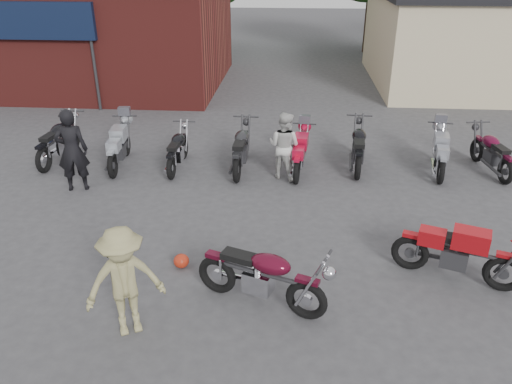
# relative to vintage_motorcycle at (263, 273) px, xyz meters

# --- Properties ---
(ground) EXTENTS (90.00, 90.00, 0.00)m
(ground) POSITION_rel_vintage_motorcycle_xyz_m (0.28, 0.43, -0.62)
(ground) COLOR #39393C
(brick_building) EXTENTS (12.00, 8.00, 4.00)m
(brick_building) POSITION_rel_vintage_motorcycle_xyz_m (-8.72, 14.43, 1.38)
(brick_building) COLOR maroon
(brick_building) RESTS_ON ground
(stucco_building) EXTENTS (10.00, 8.00, 3.50)m
(stucco_building) POSITION_rel_vintage_motorcycle_xyz_m (8.78, 15.43, 1.13)
(stucco_building) COLOR #BEB188
(stucco_building) RESTS_ON ground
(vintage_motorcycle) EXTENTS (2.24, 1.41, 1.23)m
(vintage_motorcycle) POSITION_rel_vintage_motorcycle_xyz_m (0.00, 0.00, 0.00)
(vintage_motorcycle) COLOR #48091A
(vintage_motorcycle) RESTS_ON ground
(sportbike) EXTENTS (2.18, 1.36, 1.20)m
(sportbike) POSITION_rel_vintage_motorcycle_xyz_m (3.25, 0.93, -0.02)
(sportbike) COLOR #AA0E14
(sportbike) RESTS_ON ground
(helmet) EXTENTS (0.33, 0.33, 0.26)m
(helmet) POSITION_rel_vintage_motorcycle_xyz_m (-1.51, 0.95, -0.49)
(helmet) COLOR #A72611
(helmet) RESTS_ON ground
(person_dark) EXTENTS (0.81, 0.65, 1.95)m
(person_dark) POSITION_rel_vintage_motorcycle_xyz_m (-4.64, 3.96, 0.36)
(person_dark) COLOR black
(person_dark) RESTS_ON ground
(person_light) EXTENTS (1.00, 0.92, 1.67)m
(person_light) POSITION_rel_vintage_motorcycle_xyz_m (0.20, 5.00, 0.22)
(person_light) COLOR beige
(person_light) RESTS_ON ground
(person_tan) EXTENTS (1.29, 1.08, 1.74)m
(person_tan) POSITION_rel_vintage_motorcycle_xyz_m (-1.92, -0.73, 0.25)
(person_tan) COLOR #948E5C
(person_tan) RESTS_ON ground
(row_bike_0) EXTENTS (0.85, 2.18, 1.24)m
(row_bike_0) POSITION_rel_vintage_motorcycle_xyz_m (-5.79, 5.67, 0.00)
(row_bike_0) COLOR black
(row_bike_0) RESTS_ON ground
(row_bike_1) EXTENTS (0.87, 2.13, 1.20)m
(row_bike_1) POSITION_rel_vintage_motorcycle_xyz_m (-4.08, 5.44, -0.02)
(row_bike_1) COLOR #989DA5
(row_bike_1) RESTS_ON ground
(row_bike_2) EXTENTS (0.66, 1.91, 1.10)m
(row_bike_2) POSITION_rel_vintage_motorcycle_xyz_m (-2.54, 5.42, -0.07)
(row_bike_2) COLOR black
(row_bike_2) RESTS_ON ground
(row_bike_3) EXTENTS (0.77, 2.17, 1.25)m
(row_bike_3) POSITION_rel_vintage_motorcycle_xyz_m (-0.90, 5.45, 0.01)
(row_bike_3) COLOR black
(row_bike_3) RESTS_ON ground
(row_bike_4) EXTENTS (0.85, 2.00, 1.13)m
(row_bike_4) POSITION_rel_vintage_motorcycle_xyz_m (0.60, 5.39, -0.05)
(row_bike_4) COLOR red
(row_bike_4) RESTS_ON ground
(row_bike_5) EXTENTS (0.89, 2.19, 1.24)m
(row_bike_5) POSITION_rel_vintage_motorcycle_xyz_m (2.09, 5.83, 0.00)
(row_bike_5) COLOR black
(row_bike_5) RESTS_ON ground
(row_bike_6) EXTENTS (0.99, 2.07, 1.15)m
(row_bike_6) POSITION_rel_vintage_motorcycle_xyz_m (4.10, 5.66, -0.04)
(row_bike_6) COLOR gray
(row_bike_6) RESTS_ON ground
(row_bike_7) EXTENTS (0.96, 2.07, 1.15)m
(row_bike_7) POSITION_rel_vintage_motorcycle_xyz_m (5.40, 5.78, -0.04)
(row_bike_7) COLOR #4F0924
(row_bike_7) RESTS_ON ground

